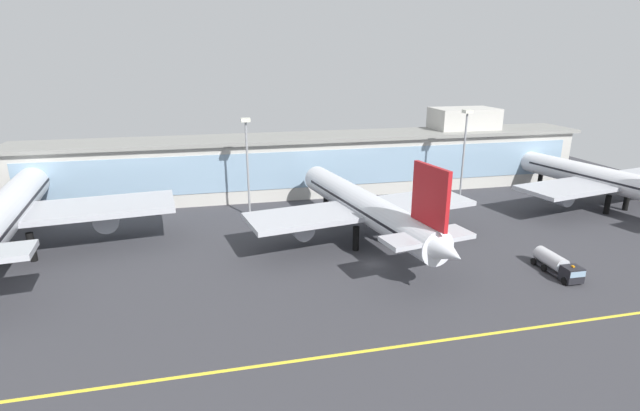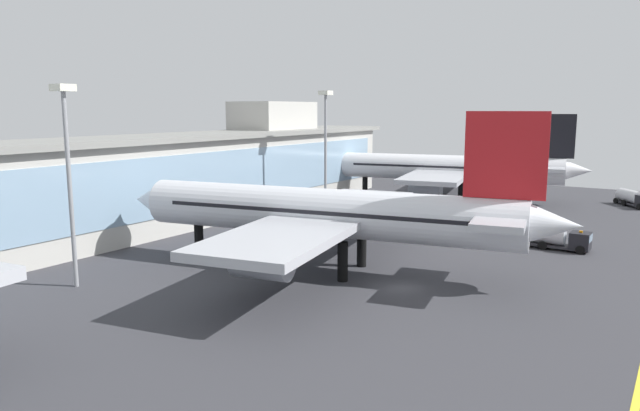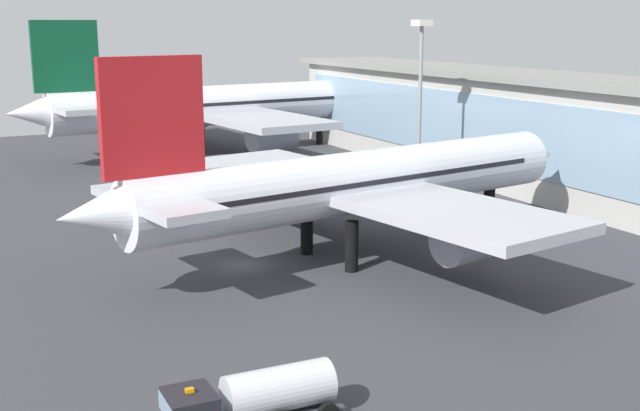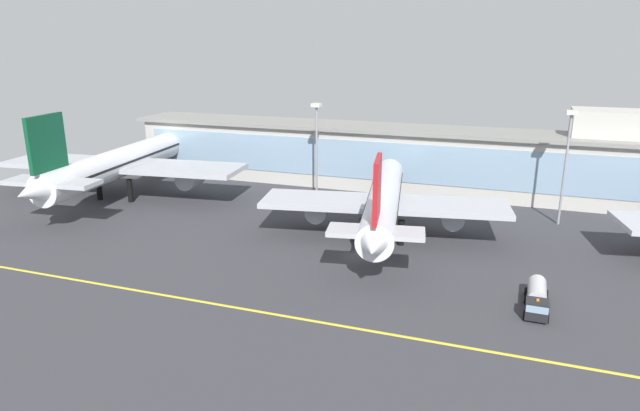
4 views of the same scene
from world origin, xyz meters
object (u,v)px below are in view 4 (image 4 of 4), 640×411
airliner_near_left (122,163)px  fuel_tanker_truck (537,298)px  airliner_near_right (384,201)px  apron_light_mast_west (317,136)px  apron_light_mast_centre (567,150)px

airliner_near_left → fuel_tanker_truck: airliner_near_left is taller
airliner_near_right → apron_light_mast_west: 27.04m
airliner_near_left → apron_light_mast_centre: apron_light_mast_centre is taller
airliner_near_left → airliner_near_right: 58.82m
airliner_near_right → fuel_tanker_truck: 31.51m
airliner_near_left → apron_light_mast_west: (39.82, 11.47, 6.14)m
airliner_near_left → apron_light_mast_centre: (86.98, 11.01, 6.44)m
apron_light_mast_west → airliner_near_left: bearing=-163.9°
fuel_tanker_truck → apron_light_mast_west: 58.38m
apron_light_mast_centre → fuel_tanker_truck: bearing=-96.6°
airliner_near_left → apron_light_mast_centre: bearing=-89.2°
apron_light_mast_west → apron_light_mast_centre: apron_light_mast_centre is taller
apron_light_mast_west → apron_light_mast_centre: 47.16m
airliner_near_right → fuel_tanker_truck: size_ratio=5.67×
airliner_near_right → apron_light_mast_centre: (28.57, 17.84, 7.40)m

